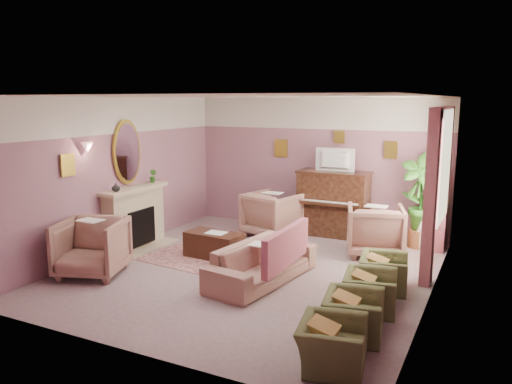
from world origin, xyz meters
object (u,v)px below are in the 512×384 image
at_px(olive_chair_a, 332,337).
at_px(side_table, 427,229).
at_px(floral_armchair_left, 272,212).
at_px(floral_armchair_front, 92,245).
at_px(television, 334,158).
at_px(olive_chair_c, 370,285).
at_px(coffee_table, 214,245).
at_px(piano, 333,204).
at_px(olive_chair_b, 354,308).
at_px(floral_armchair_right, 375,228).
at_px(olive_chair_d, 384,267).
at_px(sofa, 262,255).

xyz_separation_m(olive_chair_a, side_table, (0.26, 4.97, 0.02)).
relative_size(floral_armchair_left, floral_armchair_front, 1.00).
xyz_separation_m(television, floral_armchair_left, (-1.10, -0.54, -1.10)).
bearing_deg(television, olive_chair_c, -64.40).
xyz_separation_m(coffee_table, floral_armchair_left, (0.32, 1.78, 0.28)).
relative_size(piano, coffee_table, 1.40).
bearing_deg(olive_chair_b, coffee_table, 148.91).
xyz_separation_m(piano, television, (0.00, -0.05, 0.95)).
bearing_deg(floral_armchair_left, coffee_table, -100.23).
xyz_separation_m(coffee_table, floral_armchair_front, (-1.26, -1.63, 0.28)).
height_order(coffee_table, floral_armchair_front, floral_armchair_front).
bearing_deg(piano, side_table, -1.24).
bearing_deg(floral_armchair_right, olive_chair_b, -81.15).
relative_size(television, floral_armchair_front, 0.80).
relative_size(floral_armchair_front, olive_chair_a, 1.30).
xyz_separation_m(olive_chair_b, olive_chair_d, (0.00, 1.64, 0.00)).
relative_size(floral_armchair_right, olive_chair_a, 1.30).
xyz_separation_m(piano, sofa, (-0.15, -3.05, -0.24)).
relative_size(floral_armchair_front, olive_chair_d, 1.30).
xyz_separation_m(olive_chair_b, olive_chair_c, (0.00, 0.82, 0.00)).
xyz_separation_m(olive_chair_b, side_table, (0.26, 4.15, 0.02)).
height_order(television, olive_chair_d, television).
relative_size(floral_armchair_right, olive_chair_d, 1.30).
bearing_deg(floral_armchair_right, olive_chair_a, -82.92).
xyz_separation_m(sofa, side_table, (2.00, 3.01, -0.06)).
height_order(floral_armchair_front, side_table, floral_armchair_front).
bearing_deg(floral_armchair_front, sofa, 20.64).
distance_m(television, floral_armchair_front, 4.90).
bearing_deg(coffee_table, olive_chair_d, -3.33).
xyz_separation_m(piano, olive_chair_d, (1.59, -2.55, -0.32)).
bearing_deg(olive_chair_b, olive_chair_a, -90.00).
height_order(floral_armchair_left, olive_chair_a, floral_armchair_left).
bearing_deg(olive_chair_c, floral_armchair_front, -171.50).
bearing_deg(side_table, olive_chair_a, -92.98).
distance_m(sofa, olive_chair_a, 2.62).
bearing_deg(olive_chair_a, coffee_table, 138.80).
height_order(sofa, olive_chair_c, sofa).
relative_size(television, olive_chair_a, 1.03).
bearing_deg(olive_chair_d, olive_chair_b, -90.00).
xyz_separation_m(olive_chair_d, side_table, (0.26, 2.51, 0.02)).
bearing_deg(floral_armchair_left, olive_chair_c, -45.92).
relative_size(piano, olive_chair_b, 1.81).
relative_size(piano, olive_chair_d, 1.81).
distance_m(television, floral_armchair_right, 1.79).
xyz_separation_m(floral_armchair_front, olive_chair_b, (4.27, -0.18, -0.17)).
height_order(television, floral_armchair_right, television).
relative_size(sofa, floral_armchair_left, 2.02).
height_order(olive_chair_a, side_table, side_table).
xyz_separation_m(floral_armchair_left, floral_armchair_right, (2.18, -0.36, 0.00)).
bearing_deg(coffee_table, side_table, 35.51).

